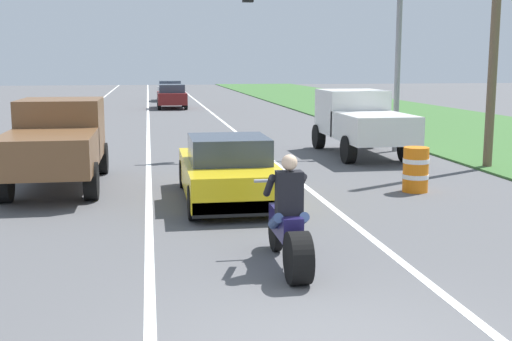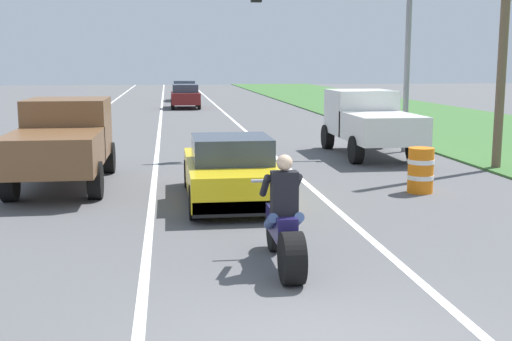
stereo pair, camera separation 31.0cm
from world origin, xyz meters
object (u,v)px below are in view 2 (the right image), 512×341
(pickup_truck_right_shoulder_white, at_px, (369,120))
(traffic_light_mast_near, at_px, (357,23))
(motorcycle_with_rider, at_px, (284,228))
(construction_barrel_nearest, at_px, (421,170))
(distant_car_far_ahead, at_px, (185,96))
(distant_car_further_ahead, at_px, (184,90))
(pickup_truck_left_lane_brown, at_px, (63,139))
(sports_car_yellow, at_px, (231,171))

(pickup_truck_right_shoulder_white, bearing_deg, traffic_light_mast_near, 112.78)
(motorcycle_with_rider, relative_size, construction_barrel_nearest, 2.21)
(distant_car_far_ahead, distance_m, distant_car_further_ahead, 8.32)
(pickup_truck_left_lane_brown, xyz_separation_m, distant_car_far_ahead, (3.54, 26.09, -0.33))
(construction_barrel_nearest, bearing_deg, motorcycle_with_rider, -128.35)
(traffic_light_mast_near, bearing_deg, construction_barrel_nearest, -93.24)
(motorcycle_with_rider, distance_m, traffic_light_mast_near, 12.78)
(pickup_truck_right_shoulder_white, distance_m, construction_barrel_nearest, 5.94)
(pickup_truck_left_lane_brown, distance_m, pickup_truck_right_shoulder_white, 9.45)
(construction_barrel_nearest, distance_m, distant_car_further_ahead, 36.53)
(distant_car_far_ahead, bearing_deg, distant_car_further_ahead, 88.93)
(motorcycle_with_rider, height_order, distant_car_far_ahead, motorcycle_with_rider)
(sports_car_yellow, bearing_deg, pickup_truck_left_lane_brown, 149.06)
(motorcycle_with_rider, distance_m, sports_car_yellow, 4.68)
(pickup_truck_right_shoulder_white, xyz_separation_m, distant_car_further_ahead, (-4.87, 30.41, -0.33))
(pickup_truck_left_lane_brown, relative_size, distant_car_far_ahead, 1.20)
(pickup_truck_right_shoulder_white, relative_size, traffic_light_mast_near, 0.80)
(motorcycle_with_rider, bearing_deg, pickup_truck_right_shoulder_white, 67.08)
(construction_barrel_nearest, height_order, distant_car_far_ahead, distant_car_far_ahead)
(traffic_light_mast_near, bearing_deg, pickup_truck_right_shoulder_white, -67.22)
(pickup_truck_left_lane_brown, bearing_deg, motorcycle_with_rider, -60.03)
(distant_car_further_ahead, bearing_deg, pickup_truck_right_shoulder_white, -80.90)
(sports_car_yellow, bearing_deg, distant_car_far_ahead, 90.29)
(pickup_truck_left_lane_brown, distance_m, construction_barrel_nearest, 8.16)
(sports_car_yellow, relative_size, construction_barrel_nearest, 4.30)
(construction_barrel_nearest, bearing_deg, distant_car_further_ahead, 96.65)
(traffic_light_mast_near, height_order, distant_car_far_ahead, traffic_light_mast_near)
(pickup_truck_left_lane_brown, xyz_separation_m, pickup_truck_right_shoulder_white, (8.56, 3.99, 0.00))
(sports_car_yellow, xyz_separation_m, distant_car_further_ahead, (0.01, 36.61, 0.14))
(pickup_truck_right_shoulder_white, distance_m, traffic_light_mast_near, 3.02)
(motorcycle_with_rider, distance_m, distant_car_far_ahead, 32.97)
(pickup_truck_right_shoulder_white, height_order, distant_car_far_ahead, pickup_truck_right_shoulder_white)
(motorcycle_with_rider, relative_size, sports_car_yellow, 0.51)
(construction_barrel_nearest, bearing_deg, pickup_truck_left_lane_brown, 166.65)
(sports_car_yellow, relative_size, pickup_truck_left_lane_brown, 0.90)
(motorcycle_with_rider, bearing_deg, pickup_truck_left_lane_brown, 119.97)
(traffic_light_mast_near, bearing_deg, distant_car_further_ahead, 98.78)
(sports_car_yellow, height_order, pickup_truck_right_shoulder_white, pickup_truck_right_shoulder_white)
(pickup_truck_right_shoulder_white, distance_m, distant_car_far_ahead, 22.66)
(sports_car_yellow, relative_size, distant_car_further_ahead, 1.08)
(traffic_light_mast_near, xyz_separation_m, construction_barrel_nearest, (-0.37, -6.52, -3.54))
(motorcycle_with_rider, bearing_deg, distant_car_further_ahead, 90.38)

